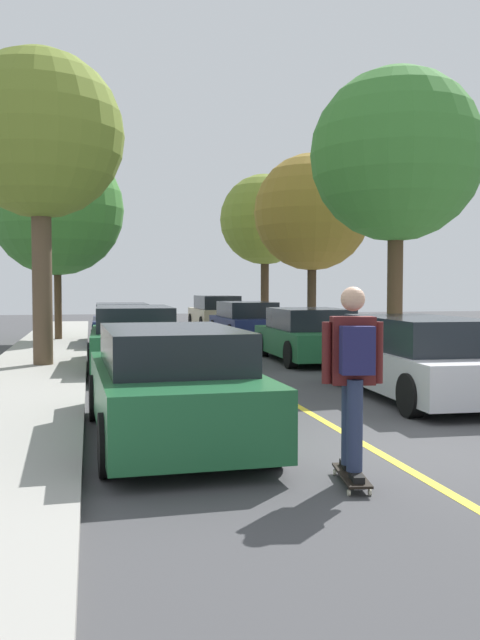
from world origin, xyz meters
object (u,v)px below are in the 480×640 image
(parked_car_left_nearest, at_px, (171,385))
(street_tree_right_nearest, at_px, (396,156))
(parked_car_left_near, at_px, (134,338))
(parked_car_right_nearest, at_px, (417,358))
(street_tree_right_far, at_px, (265,220))
(parked_car_left_far, at_px, (122,325))
(street_tree_left_near, at_px, (57,209))
(street_tree_right_near, at_px, (312,213))
(parked_car_right_far, at_px, (247,321))
(skateboard, at_px, (351,476))
(skateboarder, at_px, (353,368))
(parked_car_right_farthest, at_px, (216,313))
(street_tree_left_nearest, at_px, (40,136))
(parked_car_right_near, at_px, (310,336))

(parked_car_left_nearest, distance_m, street_tree_right_nearest, 10.75)
(parked_car_left_near, distance_m, parked_car_right_nearest, 6.60)
(street_tree_right_nearest, bearing_deg, street_tree_right_far, 90.00)
(parked_car_left_near, distance_m, parked_car_left_far, 6.03)
(street_tree_left_near, relative_size, street_tree_right_near, 1.04)
(parked_car_right_far, xyz_separation_m, skateboard, (-2.98, -17.39, -0.57))
(parked_car_left_near, xyz_separation_m, parked_car_left_far, (-0.00, 6.03, -0.03))
(parked_car_right_far, xyz_separation_m, street_tree_left_near, (-6.42, -0.01, 3.76))
(parked_car_right_nearest, height_order, street_tree_right_near, street_tree_right_near)
(parked_car_left_nearest, xyz_separation_m, street_tree_left_near, (-1.99, 15.11, 3.74))
(parked_car_left_nearest, relative_size, parked_car_right_far, 1.01)
(skateboarder, bearing_deg, street_tree_right_nearest, 62.88)
(parked_car_left_far, bearing_deg, parked_car_right_farthest, 60.87)
(parked_car_left_near, bearing_deg, parked_car_right_farthest, 72.42)
(parked_car_right_far, bearing_deg, parked_car_right_nearest, -90.00)
(street_tree_left_nearest, xyz_separation_m, skateboard, (3.44, -9.78, -5.10))
(parked_car_left_far, distance_m, parked_car_right_nearest, 11.78)
(parked_car_left_near, height_order, street_tree_right_nearest, street_tree_right_nearest)
(parked_car_left_nearest, distance_m, parked_car_left_far, 13.20)
(parked_car_left_nearest, relative_size, street_tree_left_near, 0.68)
(street_tree_left_nearest, bearing_deg, parked_car_left_near, -9.69)
(street_tree_right_far, height_order, skateboard, street_tree_right_far)
(parked_car_left_nearest, relative_size, street_tree_left_nearest, 0.64)
(street_tree_right_nearest, distance_m, street_tree_right_far, 12.90)
(parked_car_right_near, bearing_deg, skateboarder, -106.06)
(street_tree_left_nearest, xyz_separation_m, street_tree_right_nearest, (8.41, -0.09, -0.11))
(street_tree_left_nearest, distance_m, street_tree_right_far, 15.33)
(parked_car_right_near, bearing_deg, parked_car_left_near, -168.37)
(parked_car_right_nearest, bearing_deg, parked_car_right_near, 89.99)
(parked_car_right_farthest, height_order, street_tree_right_near, street_tree_right_near)
(parked_car_left_near, bearing_deg, parked_car_right_far, 60.89)
(street_tree_left_near, bearing_deg, parked_car_right_far, 0.11)
(parked_car_right_near, bearing_deg, parked_car_left_nearest, -118.74)
(parked_car_right_nearest, bearing_deg, parked_car_left_far, 112.09)
(parked_car_left_nearest, xyz_separation_m, street_tree_right_nearest, (6.42, 7.42, 4.40))
(street_tree_left_nearest, bearing_deg, parked_car_right_farthest, 64.79)
(street_tree_right_far, bearing_deg, skateboarder, -102.42)
(skateboarder, bearing_deg, parked_car_left_near, 98.65)
(parked_car_right_nearest, distance_m, street_tree_left_nearest, 9.43)
(street_tree_right_near, relative_size, skateboarder, 3.51)
(parked_car_left_nearest, relative_size, street_tree_right_near, 0.71)
(parked_car_left_near, relative_size, street_tree_left_nearest, 0.66)
(parked_car_left_far, distance_m, parked_car_right_far, 4.83)
(street_tree_left_nearest, bearing_deg, parked_car_right_nearest, -39.14)
(parked_car_right_far, relative_size, street_tree_right_far, 0.67)
(parked_car_right_far, height_order, parked_car_right_farthest, parked_car_right_farthest)
(parked_car_right_farthest, xyz_separation_m, skateboarder, (-2.99, -23.46, 0.38))
(parked_car_left_nearest, bearing_deg, street_tree_right_nearest, 49.13)
(parked_car_left_far, xyz_separation_m, street_tree_right_nearest, (6.42, -5.78, 4.40))
(parked_car_right_nearest, distance_m, street_tree_right_far, 18.59)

